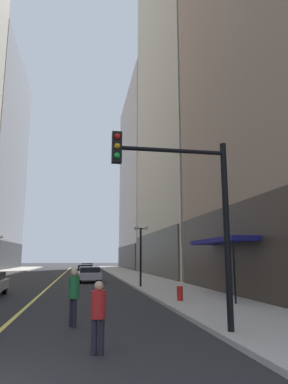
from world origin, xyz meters
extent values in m
plane|color=#262628|center=(0.00, 35.00, 0.00)|extent=(200.00, 200.00, 0.00)
cube|color=#ADA8A0|center=(8.25, 35.00, 0.07)|extent=(4.50, 78.00, 0.15)
cube|color=#E5D64C|center=(0.00, 35.00, 0.00)|extent=(0.16, 70.00, 0.01)
cube|color=#2C2C2E|center=(-10.60, 60.00, 2.42)|extent=(0.50, 24.70, 4.83)
cube|color=#332A23|center=(10.60, 11.00, 2.50)|extent=(0.50, 20.90, 5.00)
cube|color=#B7AD99|center=(16.26, 34.50, 24.99)|extent=(11.51, 24.00, 49.99)
cube|color=#403C35|center=(10.60, 34.50, 2.50)|extent=(0.50, 22.80, 5.00)
cube|color=gray|center=(18.15, 60.00, 17.84)|extent=(15.29, 26.00, 35.68)
cube|color=#332A23|center=(10.60, 60.00, 2.14)|extent=(0.50, 24.70, 4.28)
cube|color=navy|center=(9.70, 11.99, 3.00)|extent=(1.60, 6.06, 0.24)
cylinder|color=black|center=(9.00, 9.11, 1.44)|extent=(0.08, 0.08, 2.88)
cylinder|color=black|center=(-2.12, 16.60, 0.32)|extent=(0.25, 0.65, 0.64)
cube|color=#B7B7BC|center=(3.01, 25.72, 0.59)|extent=(2.02, 4.08, 0.55)
cube|color=black|center=(3.01, 25.52, 1.07)|extent=(1.73, 2.30, 0.50)
cylinder|color=black|center=(2.14, 27.09, 0.32)|extent=(0.24, 0.65, 0.64)
cylinder|color=black|center=(3.78, 27.15, 0.32)|extent=(0.24, 0.65, 0.64)
cylinder|color=black|center=(2.23, 24.28, 0.32)|extent=(0.24, 0.65, 0.64)
cylinder|color=black|center=(3.88, 24.34, 0.32)|extent=(0.24, 0.65, 0.64)
cube|color=black|center=(2.67, 35.45, 0.59)|extent=(1.91, 4.84, 0.55)
cube|color=black|center=(2.68, 35.22, 1.07)|extent=(1.63, 2.73, 0.50)
cylinder|color=black|center=(1.86, 37.10, 0.32)|extent=(0.24, 0.65, 0.64)
cylinder|color=black|center=(3.38, 37.15, 0.32)|extent=(0.24, 0.65, 0.64)
cylinder|color=black|center=(1.97, 33.76, 0.32)|extent=(0.24, 0.65, 0.64)
cylinder|color=black|center=(3.48, 33.80, 0.32)|extent=(0.24, 0.65, 0.64)
cube|color=yellow|center=(3.01, 46.11, 0.59)|extent=(1.97, 4.58, 0.55)
cube|color=black|center=(3.02, 45.88, 1.07)|extent=(1.67, 2.59, 0.50)
cylinder|color=black|center=(2.18, 47.65, 0.32)|extent=(0.25, 0.65, 0.64)
cylinder|color=black|center=(3.70, 47.72, 0.32)|extent=(0.25, 0.65, 0.64)
cylinder|color=black|center=(2.32, 44.50, 0.32)|extent=(0.25, 0.65, 0.64)
cylinder|color=black|center=(3.84, 44.57, 0.32)|extent=(0.25, 0.65, 0.64)
cylinder|color=black|center=(2.81, 2.65, 0.39)|extent=(0.14, 0.14, 0.77)
cylinder|color=black|center=(2.66, 2.69, 0.39)|extent=(0.14, 0.14, 0.77)
cylinder|color=#B21E1E|center=(2.73, 2.67, 1.08)|extent=(0.42, 0.42, 0.61)
sphere|color=tan|center=(2.73, 2.67, 1.49)|extent=(0.21, 0.21, 0.21)
cylinder|color=black|center=(2.06, 6.04, 0.43)|extent=(0.14, 0.14, 0.86)
cylinder|color=black|center=(2.15, 5.91, 0.43)|extent=(0.14, 0.14, 0.86)
cylinder|color=#1E6633|center=(2.11, 5.97, 1.20)|extent=(0.48, 0.48, 0.68)
sphere|color=tan|center=(2.11, 5.97, 1.65)|extent=(0.23, 0.23, 0.23)
cylinder|color=black|center=(6.40, 3.77, 2.75)|extent=(0.18, 0.18, 5.50)
cylinder|color=black|center=(4.80, 3.77, 5.20)|extent=(3.20, 0.12, 0.12)
cube|color=black|center=(3.20, 3.77, 5.20)|extent=(0.28, 0.24, 0.90)
sphere|color=red|center=(3.20, 3.63, 5.48)|extent=(0.17, 0.17, 0.17)
sphere|color=orange|center=(3.20, 3.63, 5.20)|extent=(0.17, 0.17, 0.17)
sphere|color=green|center=(3.20, 3.63, 4.92)|extent=(0.17, 0.17, 0.17)
sphere|color=white|center=(-6.05, 32.61, 4.25)|extent=(0.36, 0.36, 0.36)
cylinder|color=black|center=(6.40, 18.70, 2.10)|extent=(0.14, 0.14, 4.20)
cylinder|color=black|center=(6.40, 18.70, 4.15)|extent=(0.80, 0.06, 0.06)
sphere|color=white|center=(6.05, 18.70, 4.25)|extent=(0.36, 0.36, 0.36)
sphere|color=white|center=(6.75, 18.70, 4.25)|extent=(0.36, 0.36, 0.36)
cylinder|color=red|center=(6.90, 10.56, 0.40)|extent=(0.28, 0.28, 0.80)
camera|label=1|loc=(2.33, -5.57, 2.13)|focal=32.18mm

